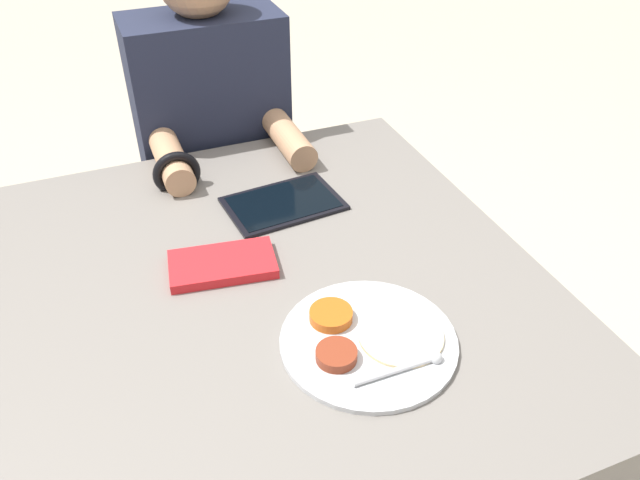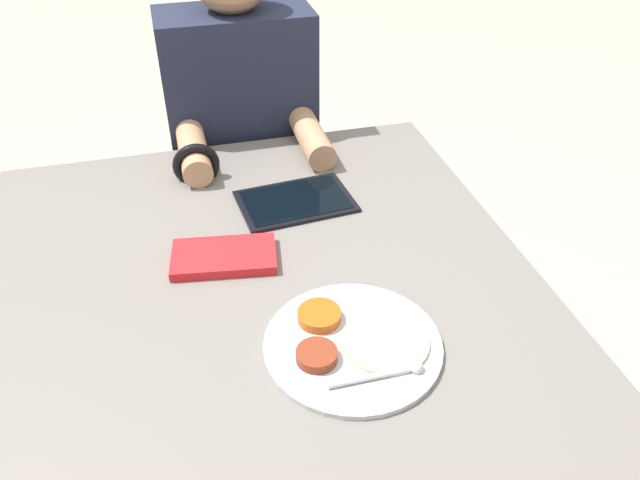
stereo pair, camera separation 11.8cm
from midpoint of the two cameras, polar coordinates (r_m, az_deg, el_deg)
name	(u,v)px [view 2 (the right image)]	position (r m, az deg, el deg)	size (l,w,h in m)	color
dining_table	(267,403)	(1.45, -2.52, -14.80)	(1.05, 1.10, 0.74)	slate
thali_tray	(352,343)	(1.06, 6.15, -9.50)	(0.30, 0.30, 0.03)	#B7BABF
red_notebook	(224,257)	(1.23, -6.06, -1.68)	(0.22, 0.14, 0.02)	silver
tablet_device	(295,201)	(1.39, 0.17, 3.48)	(0.26, 0.19, 0.01)	black
person_diner	(246,174)	(1.83, -4.93, 5.94)	(0.40, 0.43, 1.21)	black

